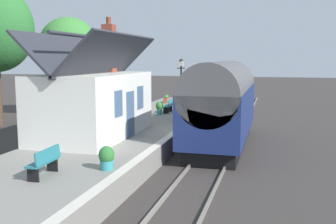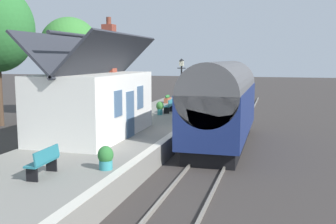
# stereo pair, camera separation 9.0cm
# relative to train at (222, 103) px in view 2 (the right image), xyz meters

# --- Properties ---
(ground_plane) EXTENTS (160.00, 160.00, 0.00)m
(ground_plane) POSITION_rel_train_xyz_m (-0.75, 0.90, -2.22)
(ground_plane) COLOR #383330
(platform) EXTENTS (32.00, 5.36, 0.89)m
(platform) POSITION_rel_train_xyz_m (-0.75, 4.58, -1.77)
(platform) COLOR gray
(platform) RESTS_ON ground
(platform_edge_coping) EXTENTS (32.00, 0.36, 0.02)m
(platform_edge_coping) POSITION_rel_train_xyz_m (-0.75, 2.08, -1.32)
(platform_edge_coping) COLOR beige
(platform_edge_coping) RESTS_ON platform
(rail_near) EXTENTS (52.00, 0.08, 0.14)m
(rail_near) POSITION_rel_train_xyz_m (-0.75, -0.72, -2.15)
(rail_near) COLOR gray
(rail_near) RESTS_ON ground
(rail_far) EXTENTS (52.00, 0.08, 0.14)m
(rail_far) POSITION_rel_train_xyz_m (-0.75, 0.72, -2.15)
(rail_far) COLOR gray
(rail_far) RESTS_ON ground
(train) EXTENTS (9.89, 2.73, 4.32)m
(train) POSITION_rel_train_xyz_m (0.00, 0.00, 0.00)
(train) COLOR black
(train) RESTS_ON ground
(station_building) EXTENTS (7.31, 3.63, 5.60)m
(station_building) POSITION_rel_train_xyz_m (-3.37, 5.47, 0.27)
(station_building) COLOR white
(station_building) RESTS_ON platform
(bench_platform_end) EXTENTS (1.42, 0.49, 0.88)m
(bench_platform_end) POSITION_rel_train_xyz_m (-9.74, 4.12, -0.85)
(bench_platform_end) COLOR #26727F
(bench_platform_end) RESTS_ON platform
(bench_near_building) EXTENTS (1.42, 0.49, 0.88)m
(bench_near_building) POSITION_rel_train_xyz_m (5.22, 4.21, -0.85)
(bench_near_building) COLOR #26727F
(bench_near_building) RESTS_ON platform
(planter_bench_right) EXTENTS (0.49, 0.49, 0.86)m
(planter_bench_right) POSITION_rel_train_xyz_m (3.99, 4.49, -0.84)
(planter_bench_right) COLOR teal
(planter_bench_right) RESTS_ON platform
(planter_corner_building) EXTENTS (1.09, 0.32, 0.58)m
(planter_corner_building) POSITION_rel_train_xyz_m (1.53, 6.26, -1.05)
(planter_corner_building) COLOR teal
(planter_corner_building) RESTS_ON platform
(planter_by_door) EXTENTS (0.51, 0.51, 0.77)m
(planter_by_door) POSITION_rel_train_xyz_m (-8.53, 2.62, -0.94)
(planter_by_door) COLOR teal
(planter_by_door) RESTS_ON platform
(planter_edge_near) EXTENTS (0.71, 0.32, 0.58)m
(planter_edge_near) POSITION_rel_train_xyz_m (1.96, 5.68, -1.05)
(planter_edge_near) COLOR #9E5138
(planter_edge_near) RESTS_ON platform
(planter_under_sign) EXTENTS (1.05, 0.32, 0.65)m
(planter_under_sign) POSITION_rel_train_xyz_m (10.89, 5.91, -1.02)
(planter_under_sign) COLOR #9E5138
(planter_under_sign) RESTS_ON platform
(planter_edge_far) EXTENTS (0.72, 0.32, 0.63)m
(planter_edge_far) POSITION_rel_train_xyz_m (7.26, 6.55, -1.03)
(planter_edge_far) COLOR gray
(planter_edge_far) RESTS_ON platform
(lamp_post_platform) EXTENTS (0.32, 0.50, 3.58)m
(lamp_post_platform) POSITION_rel_train_xyz_m (3.37, 2.94, 1.18)
(lamp_post_platform) COLOR black
(lamp_post_platform) RESTS_ON platform
(station_sign_board) EXTENTS (0.96, 0.06, 1.57)m
(station_sign_board) POSITION_rel_train_xyz_m (8.71, 2.57, -0.14)
(station_sign_board) COLOR black
(station_sign_board) RESTS_ON platform
(tree_distant) EXTENTS (4.63, 4.34, 7.59)m
(tree_distant) POSITION_rel_train_xyz_m (7.55, 12.73, 3.22)
(tree_distant) COLOR #4C3828
(tree_distant) RESTS_ON ground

